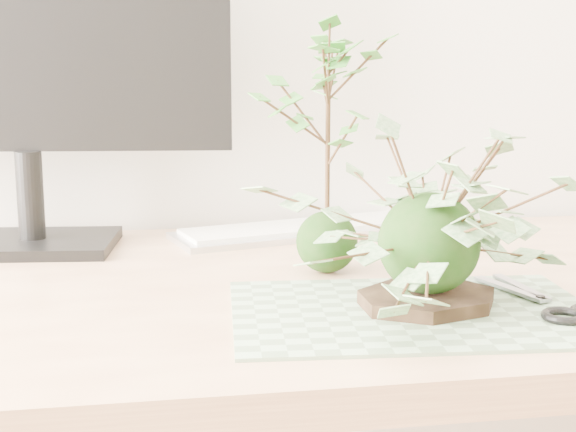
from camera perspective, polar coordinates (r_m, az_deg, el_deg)
The scene contains 8 objects.
desk at distance 1.05m, azimuth 1.56°, elevation -9.12°, with size 1.60×0.70×0.74m.
cutting_mat at distance 0.90m, azimuth 8.92°, elevation -6.72°, with size 0.40×0.27×0.00m, color #587253.
stone_dish at distance 0.91m, azimuth 9.87°, elevation -5.83°, with size 0.17×0.17×0.01m, color black.
ivy_kokedama at distance 0.89m, azimuth 10.11°, elevation 1.43°, with size 0.40×0.40×0.23m.
maple_kokedama at distance 1.03m, azimuth 2.88°, elevation 8.92°, with size 0.18×0.18×0.34m.
keyboard at distance 1.29m, azimuth 1.05°, elevation -0.97°, with size 0.44×0.23×0.02m.
monitor at distance 1.23m, azimuth -18.39°, elevation 11.68°, with size 0.59×0.20×0.52m.
scissors at distance 0.93m, azimuth 18.65°, elevation -6.23°, with size 0.09×0.19×0.01m.
Camera 1 is at (-0.15, 0.26, 1.01)m, focal length 50.00 mm.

